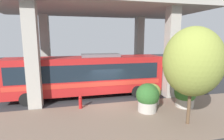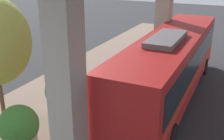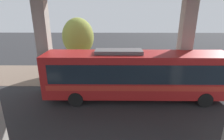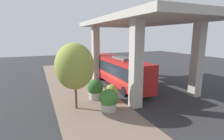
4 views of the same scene
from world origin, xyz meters
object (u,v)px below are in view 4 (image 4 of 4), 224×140
Objects in this scene: planter_back at (111,93)px; street_tree_near at (75,66)px; bus at (117,69)px; fire_hydrant at (96,82)px; planter_front at (95,89)px; planter_middle at (109,100)px.

street_tree_near is (-3.48, -0.54, 2.86)m from planter_back.
fire_hydrant is at bearing 165.69° from bus.
planter_front is 1.25× the size of planter_back.
planter_middle reaches higher than fire_hydrant.
planter_middle is (-3.95, -6.73, -1.09)m from bus.
planter_back is (-0.25, -5.37, 0.29)m from fire_hydrant.
bus reaches higher than planter_middle.
bus is at bearing -14.31° from fire_hydrant.
street_tree_near is (-2.37, 1.48, 2.74)m from planter_middle.
street_tree_near reaches higher than planter_front.
street_tree_near is at bearing -122.22° from fire_hydrant.
bus is at bearing 42.13° from planter_front.
planter_back reaches higher than fire_hydrant.
planter_back is (1.11, 2.02, -0.12)m from planter_middle.
planter_middle reaches higher than planter_back.
planter_back is at bearing -92.62° from fire_hydrant.
planter_front is 1.08× the size of planter_middle.
fire_hydrant is at bearing 57.78° from street_tree_near.
street_tree_near reaches higher than fire_hydrant.
fire_hydrant is 0.52× the size of planter_middle.
street_tree_near is at bearing -171.13° from planter_back.
bus is 8.39m from street_tree_near.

